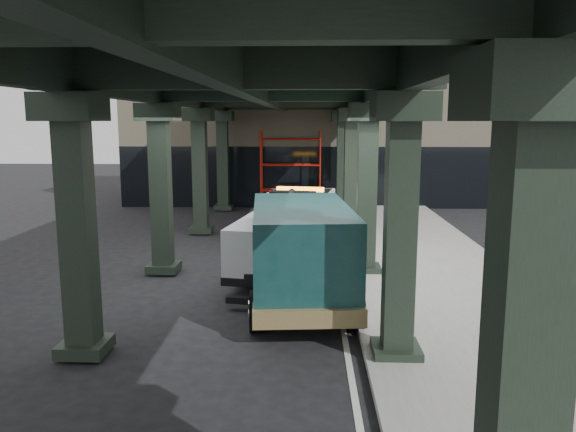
# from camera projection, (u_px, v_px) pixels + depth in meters

# --- Properties ---
(ground) EXTENTS (90.00, 90.00, 0.00)m
(ground) POSITION_uv_depth(u_px,v_px,m) (273.00, 295.00, 14.73)
(ground) COLOR black
(ground) RESTS_ON ground
(sidewalk) EXTENTS (5.00, 40.00, 0.15)m
(sidewalk) POSITION_uv_depth(u_px,v_px,m) (429.00, 273.00, 16.53)
(sidewalk) COLOR gray
(sidewalk) RESTS_ON ground
(lane_stripe) EXTENTS (0.12, 38.00, 0.01)m
(lane_stripe) POSITION_uv_depth(u_px,v_px,m) (334.00, 275.00, 16.64)
(lane_stripe) COLOR silver
(lane_stripe) RESTS_ON ground
(viaduct) EXTENTS (7.40, 32.00, 6.40)m
(viaduct) POSITION_uv_depth(u_px,v_px,m) (262.00, 87.00, 15.80)
(viaduct) COLOR #1F2A20
(viaduct) RESTS_ON ground
(building) EXTENTS (22.00, 10.00, 8.00)m
(building) POSITION_uv_depth(u_px,v_px,m) (327.00, 130.00, 33.70)
(building) COLOR #C6B793
(building) RESTS_ON ground
(scaffolding) EXTENTS (3.08, 0.88, 4.00)m
(scaffolding) POSITION_uv_depth(u_px,v_px,m) (291.00, 168.00, 28.81)
(scaffolding) COLOR red
(scaffolding) RESTS_ON ground
(tow_truck) EXTENTS (3.17, 7.65, 2.44)m
(tow_truck) POSITION_uv_depth(u_px,v_px,m) (291.00, 229.00, 17.43)
(tow_truck) COLOR black
(tow_truck) RESTS_ON ground
(towed_van) EXTENTS (2.91, 6.34, 2.50)m
(towed_van) POSITION_uv_depth(u_px,v_px,m) (300.00, 250.00, 13.91)
(towed_van) COLOR #10393A
(towed_van) RESTS_ON ground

